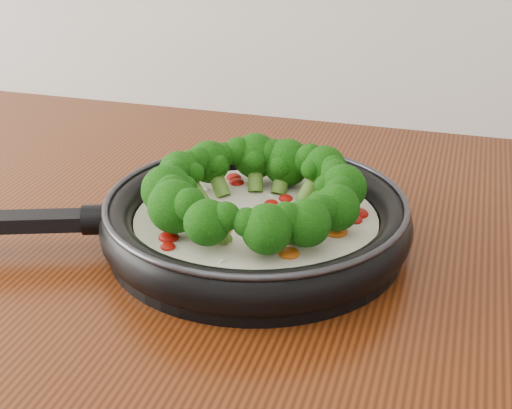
% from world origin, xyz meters
% --- Properties ---
extents(skillet, '(0.56, 0.44, 0.10)m').
position_xyz_m(skillet, '(-0.09, 1.05, 0.94)').
color(skillet, black).
rests_on(skillet, counter).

